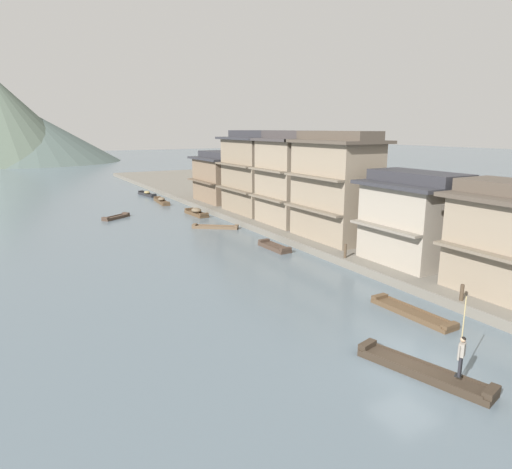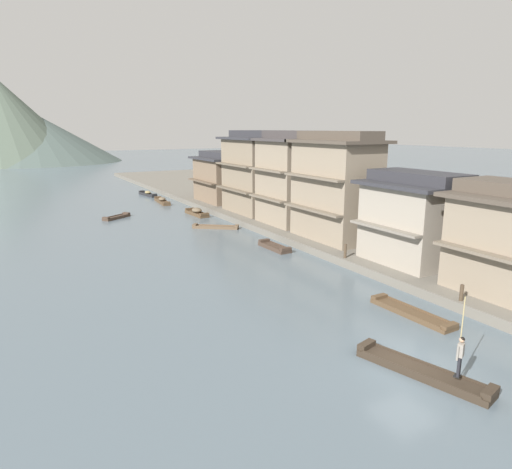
{
  "view_description": "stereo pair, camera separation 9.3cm",
  "coord_description": "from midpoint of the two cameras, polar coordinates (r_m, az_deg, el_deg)",
  "views": [
    {
      "loc": [
        -14.03,
        -12.17,
        9.5
      ],
      "look_at": [
        2.12,
        16.86,
        1.82
      ],
      "focal_mm": 32.22,
      "sensor_mm": 36.0,
      "label": 1
    },
    {
      "loc": [
        -13.95,
        -12.22,
        9.5
      ],
      "look_at": [
        2.12,
        16.86,
        1.82
      ],
      "focal_mm": 32.22,
      "sensor_mm": 36.0,
      "label": 2
    }
  ],
  "objects": [
    {
      "name": "house_waterfront_second",
      "position": [
        32.89,
        19.24,
        1.92
      ],
      "size": [
        6.15,
        6.71,
        6.14
      ],
      "color": "gray",
      "rests_on": "riverbank_right"
    },
    {
      "name": "house_waterfront_far",
      "position": [
        50.33,
        0.56,
        7.74
      ],
      "size": [
        7.04,
        8.19,
        8.74
      ],
      "color": "#7F705B",
      "rests_on": "riverbank_right"
    },
    {
      "name": "boat_moored_third",
      "position": [
        52.0,
        -16.88,
        2.08
      ],
      "size": [
        3.32,
        2.69,
        0.4
      ],
      "color": "#423328",
      "rests_on": "ground"
    },
    {
      "name": "boat_moored_far",
      "position": [
        68.59,
        -13.25,
        4.91
      ],
      "size": [
        1.49,
        4.8,
        0.7
      ],
      "color": "#232326",
      "rests_on": "ground"
    },
    {
      "name": "house_waterfront_tall",
      "position": [
        38.11,
        9.9,
        5.86
      ],
      "size": [
        5.16,
        8.02,
        8.74
      ],
      "color": "gray",
      "rests_on": "riverbank_right"
    },
    {
      "name": "ground_plane",
      "position": [
        20.85,
        18.35,
        -14.81
      ],
      "size": [
        400.0,
        400.0,
        0.0
      ],
      "primitive_type": "plane",
      "color": "slate"
    },
    {
      "name": "hill_far_east",
      "position": [
        150.34,
        -26.1,
        10.86
      ],
      "size": [
        49.56,
        49.56,
        14.5
      ],
      "primitive_type": "cone",
      "color": "#4C5B56",
      "rests_on": "ground"
    },
    {
      "name": "boat_moored_second",
      "position": [
        25.61,
        18.84,
        -9.2
      ],
      "size": [
        1.23,
        4.96,
        0.38
      ],
      "color": "brown",
      "rests_on": "ground"
    },
    {
      "name": "house_waterfront_end",
      "position": [
        58.06,
        -4.08,
        7.12
      ],
      "size": [
        6.26,
        8.28,
        6.14
      ],
      "color": "#75604C",
      "rests_on": "riverbank_right"
    },
    {
      "name": "riverbank_right",
      "position": [
        52.21,
        5.79,
        2.79
      ],
      "size": [
        18.0,
        110.0,
        0.58
      ],
      "primitive_type": "cube",
      "color": "#6B665B",
      "rests_on": "ground"
    },
    {
      "name": "boat_moored_nearest",
      "position": [
        44.97,
        -4.98,
        0.93
      ],
      "size": [
        4.11,
        3.4,
        0.37
      ],
      "color": "brown",
      "rests_on": "ground"
    },
    {
      "name": "house_waterfront_narrow",
      "position": [
        44.09,
        4.61,
        6.96
      ],
      "size": [
        6.14,
        6.71,
        8.74
      ],
      "color": "gray",
      "rests_on": "riverbank_right"
    },
    {
      "name": "boat_midriver_upstream",
      "position": [
        37.13,
        2.38,
        -1.57
      ],
      "size": [
        1.13,
        3.59,
        0.47
      ],
      "color": "#423328",
      "rests_on": "ground"
    },
    {
      "name": "boat_midriver_drifting",
      "position": [
        61.55,
        -11.53,
        4.1
      ],
      "size": [
        1.45,
        5.62,
        0.75
      ],
      "color": "brown",
      "rests_on": "ground"
    },
    {
      "name": "boatman_person",
      "position": [
        18.96,
        24.18,
        -13.12
      ],
      "size": [
        0.51,
        0.4,
        3.04
      ],
      "color": "black",
      "rests_on": "boat_foreground_poled"
    },
    {
      "name": "mooring_post_dock_near",
      "position": [
        26.81,
        24.25,
        -6.61
      ],
      "size": [
        0.2,
        0.2,
        0.89
      ],
      "primitive_type": "cylinder",
      "color": "#473828",
      "rests_on": "riverbank_right"
    },
    {
      "name": "boat_upstream_distant",
      "position": [
        52.08,
        -7.31,
        2.74
      ],
      "size": [
        1.35,
        4.27,
        0.84
      ],
      "color": "brown",
      "rests_on": "ground"
    },
    {
      "name": "mooring_post_dock_mid",
      "position": [
        33.0,
        11.1,
        -2.02
      ],
      "size": [
        0.2,
        0.2,
        0.99
      ],
      "primitive_type": "cylinder",
      "color": "#473828",
      "rests_on": "riverbank_right"
    },
    {
      "name": "boat_foreground_poled",
      "position": [
        20.0,
        20.03,
        -15.68
      ],
      "size": [
        2.41,
        5.49,
        0.51
      ],
      "color": "#33281E",
      "rests_on": "ground"
    }
  ]
}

